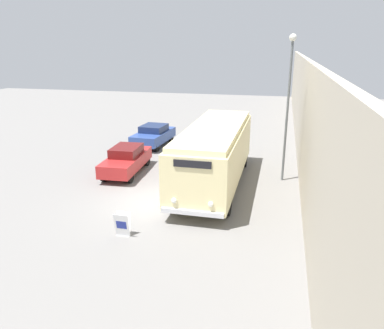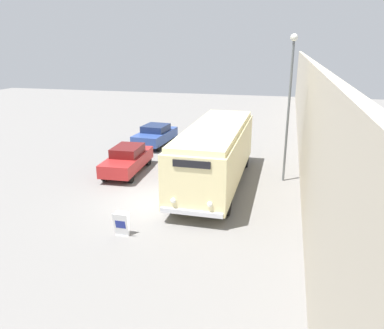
% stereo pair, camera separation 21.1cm
% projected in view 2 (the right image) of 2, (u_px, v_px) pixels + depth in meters
% --- Properties ---
extents(ground_plane, '(80.00, 80.00, 0.00)m').
position_uv_depth(ground_plane, '(154.00, 203.00, 17.24)').
color(ground_plane, slate).
extents(building_wall_right, '(0.30, 60.00, 6.15)m').
position_uv_depth(building_wall_right, '(305.00, 108.00, 23.94)').
color(building_wall_right, '#B2A893').
rests_on(building_wall_right, ground_plane).
extents(vintage_bus, '(2.70, 9.81, 3.13)m').
position_uv_depth(vintage_bus, '(215.00, 152.00, 18.91)').
color(vintage_bus, black).
rests_on(vintage_bus, ground_plane).
extents(sign_board, '(0.59, 0.35, 0.94)m').
position_uv_depth(sign_board, '(122.00, 224.00, 14.19)').
color(sign_board, gray).
rests_on(sign_board, ground_plane).
extents(streetlamp, '(0.36, 0.36, 7.47)m').
position_uv_depth(streetlamp, '(290.00, 91.00, 18.67)').
color(streetlamp, '#595E60').
rests_on(streetlamp, ground_plane).
extents(parked_car_near, '(1.95, 4.54, 1.52)m').
position_uv_depth(parked_car_near, '(127.00, 159.00, 21.15)').
color(parked_car_near, black).
rests_on(parked_car_near, ground_plane).
extents(parked_car_mid, '(2.18, 4.27, 1.49)m').
position_uv_depth(parked_car_mid, '(155.00, 135.00, 26.89)').
color(parked_car_mid, black).
rests_on(parked_car_mid, ground_plane).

